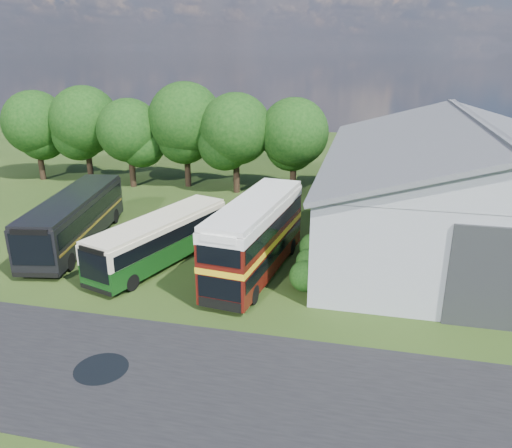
% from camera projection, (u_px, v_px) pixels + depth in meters
% --- Properties ---
extents(ground, '(120.00, 120.00, 0.00)m').
position_uv_depth(ground, '(165.00, 335.00, 22.74)').
color(ground, '#1F3511').
rests_on(ground, ground).
extents(asphalt_road, '(60.00, 8.00, 0.02)m').
position_uv_depth(asphalt_road, '(207.00, 385.00, 19.35)').
color(asphalt_road, black).
rests_on(asphalt_road, ground).
extents(puddle, '(2.20, 2.20, 0.01)m').
position_uv_depth(puddle, '(101.00, 369.00, 20.30)').
color(puddle, black).
rests_on(puddle, ground).
extents(storage_shed, '(18.80, 24.80, 8.15)m').
position_uv_depth(storage_shed, '(469.00, 179.00, 32.86)').
color(storage_shed, gray).
rests_on(storage_shed, ground).
extents(tree_far_left, '(6.12, 6.12, 8.64)m').
position_uv_depth(tree_far_left, '(35.00, 123.00, 47.80)').
color(tree_far_left, black).
rests_on(tree_far_left, ground).
extents(tree_left_a, '(6.46, 6.46, 9.12)m').
position_uv_depth(tree_left_a, '(85.00, 121.00, 47.10)').
color(tree_left_a, black).
rests_on(tree_left_a, ground).
extents(tree_left_b, '(5.78, 5.78, 8.16)m').
position_uv_depth(tree_left_b, '(129.00, 131.00, 45.33)').
color(tree_left_b, black).
rests_on(tree_left_b, ground).
extents(tree_mid, '(6.80, 6.80, 9.60)m').
position_uv_depth(tree_mid, '(185.00, 120.00, 45.15)').
color(tree_mid, black).
rests_on(tree_mid, ground).
extents(tree_right_a, '(6.26, 6.26, 8.83)m').
position_uv_depth(tree_right_a, '(236.00, 129.00, 43.34)').
color(tree_right_a, black).
rests_on(tree_right_a, ground).
extents(tree_right_b, '(5.98, 5.98, 8.45)m').
position_uv_depth(tree_right_b, '(294.00, 133.00, 43.10)').
color(tree_right_b, black).
rests_on(tree_right_b, ground).
extents(shrub_front, '(1.70, 1.70, 1.70)m').
position_uv_depth(shrub_front, '(304.00, 289.00, 27.06)').
color(shrub_front, '#194714').
rests_on(shrub_front, ground).
extents(shrub_mid, '(1.60, 1.60, 1.60)m').
position_uv_depth(shrub_mid, '(309.00, 274.00, 28.90)').
color(shrub_mid, '#194714').
rests_on(shrub_mid, ground).
extents(shrub_back, '(1.80, 1.80, 1.80)m').
position_uv_depth(shrub_back, '(313.00, 260.00, 30.74)').
color(shrub_back, '#194714').
rests_on(shrub_back, ground).
extents(bus_green_single, '(5.44, 10.67, 2.88)m').
position_uv_depth(bus_green_single, '(161.00, 239.00, 29.88)').
color(bus_green_single, black).
rests_on(bus_green_single, ground).
extents(bus_maroon_double, '(3.83, 10.48, 4.40)m').
position_uv_depth(bus_maroon_double, '(255.00, 238.00, 28.21)').
color(bus_maroon_double, black).
rests_on(bus_maroon_double, ground).
extents(bus_dark_single, '(4.86, 12.25, 3.29)m').
position_uv_depth(bus_dark_single, '(75.00, 219.00, 32.76)').
color(bus_dark_single, black).
rests_on(bus_dark_single, ground).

